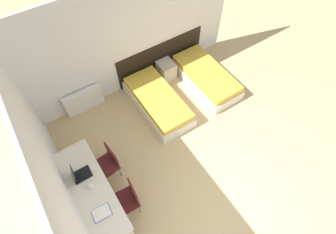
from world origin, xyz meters
The scene contains 14 objects.
ground_plane centered at (0.00, 0.00, 0.00)m, with size 20.00×20.00×0.00m, color tan.
wall_back centered at (0.00, 3.83, 1.35)m, with size 5.63×0.05×2.70m.
wall_left centered at (-2.34, 1.90, 1.35)m, with size 0.05×4.80×2.70m.
headboard_panel centered at (0.89, 3.79, 0.45)m, with size 2.45×0.03×0.90m.
bed_near_window centered at (0.17, 2.79, 0.20)m, with size 0.91×1.92×0.41m.
bed_near_door centered at (1.62, 2.79, 0.20)m, with size 0.91×1.92×0.41m.
nightstand centered at (0.89, 3.54, 0.23)m, with size 0.39×0.44×0.45m.
radiator centered at (-1.30, 3.71, 0.30)m, with size 0.92×0.12×0.60m.
desk centered at (-2.00, 1.46, 0.59)m, with size 0.62×1.96×0.76m.
chair_near_laptop centered at (-1.54, 1.87, 0.50)m, with size 0.48×0.48×0.89m.
chair_near_notebook centered at (-1.54, 1.05, 0.50)m, with size 0.47×0.47×0.89m.
laptop centered at (-2.07, 1.78, 0.82)m, with size 0.32×0.25×0.32m.
open_notebook centered at (-2.02, 0.99, 0.77)m, with size 0.31×0.24×0.02m.
mug centered at (-1.97, 1.47, 0.80)m, with size 0.08×0.08×0.09m.
Camera 1 is at (-1.71, -0.51, 5.17)m, focal length 28.00 mm.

